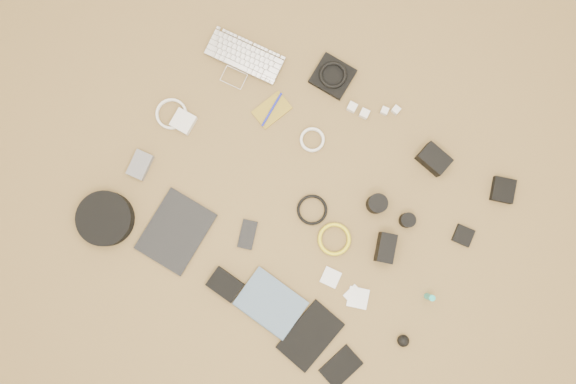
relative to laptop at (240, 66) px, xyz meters
The scene contains 34 objects.
room_shell 1.36m from the laptop, 37.55° to the right, with size 4.04×4.04×2.58m.
laptop is the anchor object (origin of this frame).
headphone_pouch 0.37m from the laptop, 25.96° to the left, with size 0.15×0.14×0.03m, color black.
headphones 0.37m from the laptop, 25.96° to the left, with size 0.11×0.11×0.01m, color black.
charger_a 0.47m from the laptop, 11.80° to the left, with size 0.03×0.03×0.03m, color silver.
charger_b 0.60m from the laptop, 14.92° to the left, with size 0.03×0.03×0.03m, color silver.
charger_c 0.64m from the laptop, 16.43° to the left, with size 0.03×0.03×0.03m, color silver.
charger_d 0.53m from the laptop, 11.06° to the left, with size 0.03×0.03×0.03m, color silver.
dslr_camera 0.84m from the laptop, ahead, with size 0.11×0.08×0.07m, color black.
lens_pouch 1.13m from the laptop, ahead, with size 0.08×0.09×0.03m, color black.
notebook_olive 0.22m from the laptop, 21.75° to the right, with size 0.09×0.14×0.01m, color olive.
pen_blue 0.22m from the laptop, 21.75° to the right, with size 0.01×0.01×0.15m, color #141AA5.
cable_white_a 0.41m from the laptop, 13.54° to the right, with size 0.10×0.10×0.01m, color white.
lens_a 0.76m from the laptop, 13.47° to the right, with size 0.07×0.07×0.08m, color black.
lens_b 0.89m from the laptop, 10.78° to the right, with size 0.06×0.06×0.05m, color black.
card_reader 1.09m from the laptop, ahead, with size 0.07×0.07×0.02m, color black.
power_brick 0.31m from the laptop, 101.73° to the right, with size 0.08×0.08×0.03m, color silver.
cable_white_b 0.33m from the laptop, 111.73° to the right, with size 0.12×0.12×0.01m, color white.
cable_black 0.64m from the laptop, 31.04° to the right, with size 0.12×0.12×0.01m, color black.
cable_yellow 0.78m from the laptop, 29.16° to the right, with size 0.13×0.13×0.01m, color gold.
flash 0.91m from the laptop, 19.45° to the right, with size 0.06×0.11×0.08m, color black.
lens_cleaner 1.16m from the laptop, 18.70° to the right, with size 0.02×0.02×0.08m, color #19A89F.
battery_charger 0.55m from the laptop, 101.64° to the right, with size 0.07×0.11×0.03m, color slate.
tablet 0.70m from the laptop, 77.83° to the right, with size 0.21×0.27×0.01m, color black.
phone 0.67m from the laptop, 54.55° to the right, with size 0.06×0.11×0.01m, color black.
filter_case_left 0.90m from the laptop, 34.33° to the right, with size 0.07×0.07×0.01m, color silver.
filter_case_mid 1.00m from the laptop, 31.14° to the right, with size 0.06×0.06×0.01m, color silver.
filter_case_right 1.02m from the laptop, 30.66° to the right, with size 0.08×0.08×0.01m, color silver.
air_blower 1.23m from the laptop, 27.05° to the right, with size 0.05×0.05×0.05m, color black.
headphone_case 0.79m from the laptop, 97.54° to the right, with size 0.21×0.21×0.06m, color black.
drive_case 0.86m from the laptop, 60.80° to the right, with size 0.12×0.09×0.03m, color black.
paperback 1.00m from the laptop, 53.27° to the right, with size 0.18×0.24×0.02m, color #475E78.
notebook_black_a 1.08m from the laptop, 42.75° to the right, with size 0.15×0.24×0.02m, color black.
notebook_black_b 1.23m from the laptop, 38.90° to the right, with size 0.10×0.15×0.01m, color black.
Camera 1 is at (0.09, -0.14, 2.17)m, focal length 35.00 mm.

